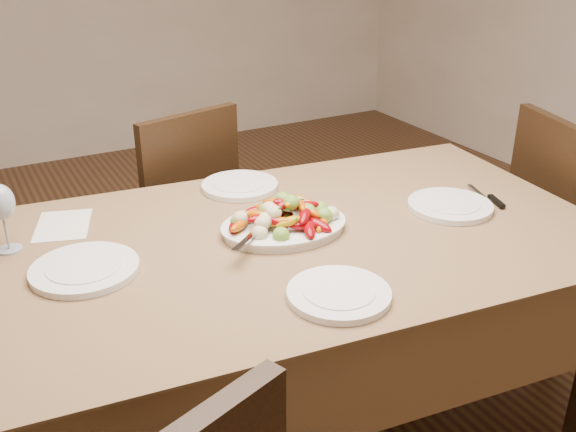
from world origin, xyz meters
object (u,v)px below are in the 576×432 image
(serving_platter, at_px, (284,228))
(dining_table, at_px, (288,345))
(chair_far, at_px, (168,218))
(plate_left, at_px, (85,269))
(plate_near, at_px, (339,294))
(plate_right, at_px, (450,206))
(plate_far, at_px, (240,186))
(wine_glass, at_px, (3,216))

(serving_platter, bearing_deg, dining_table, -94.51)
(chair_far, relative_size, plate_left, 3.46)
(chair_far, bearing_deg, plate_near, 76.61)
(serving_platter, bearing_deg, plate_near, -98.17)
(plate_near, bearing_deg, plate_right, 24.83)
(chair_far, bearing_deg, serving_platter, 80.85)
(plate_far, bearing_deg, wine_glass, -172.08)
(plate_far, bearing_deg, chair_far, 102.62)
(plate_right, bearing_deg, dining_table, 171.87)
(plate_right, relative_size, plate_far, 1.03)
(plate_right, height_order, wine_glass, wine_glass)
(chair_far, distance_m, serving_platter, 0.90)
(chair_far, xyz_separation_m, plate_far, (0.11, -0.49, 0.29))
(dining_table, relative_size, plate_far, 7.22)
(plate_right, height_order, plate_far, same)
(plate_left, bearing_deg, plate_far, 28.98)
(serving_platter, relative_size, wine_glass, 1.74)
(dining_table, bearing_deg, plate_right, -8.13)
(plate_left, relative_size, plate_far, 1.08)
(dining_table, height_order, serving_platter, serving_platter)
(plate_left, height_order, plate_near, same)
(dining_table, bearing_deg, chair_far, 95.28)
(plate_right, height_order, plate_near, same)
(dining_table, relative_size, wine_glass, 8.98)
(serving_platter, xyz_separation_m, plate_near, (-0.05, -0.38, -0.00))
(chair_far, bearing_deg, dining_table, 80.53)
(dining_table, distance_m, plate_right, 0.66)
(dining_table, bearing_deg, wine_glass, 158.05)
(plate_left, bearing_deg, serving_platter, -3.75)
(plate_far, height_order, plate_near, same)
(plate_left, height_order, plate_right, same)
(plate_right, relative_size, plate_near, 1.04)
(dining_table, relative_size, plate_near, 7.35)
(plate_right, bearing_deg, plate_left, 172.61)
(serving_platter, xyz_separation_m, plate_left, (-0.56, 0.04, -0.00))
(chair_far, height_order, serving_platter, chair_far)
(serving_platter, bearing_deg, plate_right, -11.14)
(dining_table, xyz_separation_m, serving_platter, (0.00, 0.03, 0.39))
(dining_table, xyz_separation_m, plate_left, (-0.56, 0.06, 0.39))
(dining_table, relative_size, serving_platter, 5.15)
(chair_far, distance_m, plate_right, 1.17)
(plate_far, distance_m, wine_glass, 0.75)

